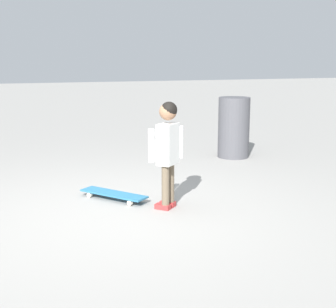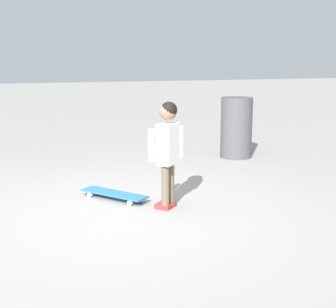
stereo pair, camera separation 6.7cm
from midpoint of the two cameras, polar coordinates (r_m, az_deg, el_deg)
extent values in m
plane|color=gray|center=(4.56, -7.20, -7.42)|extent=(50.00, 50.00, 0.00)
cylinder|color=brown|center=(4.65, -0.71, -3.87)|extent=(0.08, 0.08, 0.42)
cube|color=#B73333|center=(4.72, -1.03, -6.34)|extent=(0.16, 0.16, 0.05)
cylinder|color=brown|center=(4.74, -0.10, -3.55)|extent=(0.08, 0.08, 0.42)
cube|color=#B73333|center=(4.82, -0.42, -5.98)|extent=(0.16, 0.16, 0.05)
cube|color=white|center=(4.61, -0.41, 1.22)|extent=(0.27, 0.27, 0.40)
cylinder|color=white|center=(4.52, -2.44, 1.00)|extent=(0.06, 0.06, 0.32)
cylinder|color=white|center=(4.72, 1.09, 1.46)|extent=(0.06, 0.06, 0.32)
sphere|color=#9E7051|center=(4.56, -0.42, 5.11)|extent=(0.17, 0.17, 0.17)
sphere|color=black|center=(4.56, -0.31, 5.30)|extent=(0.16, 0.16, 0.16)
cube|color=teal|center=(5.06, -6.92, -4.74)|extent=(0.73, 0.62, 0.02)
cube|color=#B7B7BC|center=(5.23, -9.22, -4.42)|extent=(0.09, 0.11, 0.02)
cube|color=#B7B7BC|center=(4.90, -4.45, -5.39)|extent=(0.09, 0.11, 0.02)
cylinder|color=beige|center=(5.18, -9.76, -4.85)|extent=(0.06, 0.06, 0.06)
cylinder|color=beige|center=(5.29, -8.67, -4.48)|extent=(0.06, 0.06, 0.06)
cylinder|color=beige|center=(4.85, -4.98, -5.86)|extent=(0.06, 0.06, 0.06)
cylinder|color=beige|center=(4.97, -3.93, -5.44)|extent=(0.06, 0.06, 0.06)
cylinder|color=#4C4C51|center=(7.16, 7.63, 3.18)|extent=(0.47, 0.47, 0.90)
camera|label=1|loc=(0.03, -90.41, -0.08)|focal=50.82mm
camera|label=2|loc=(0.03, 89.59, 0.08)|focal=50.82mm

